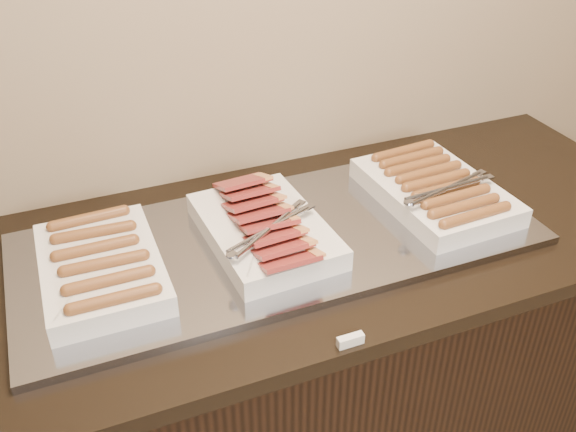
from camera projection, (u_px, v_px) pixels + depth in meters
The scene contains 6 objects.
counter at pixel (278, 377), 1.74m from camera, with size 2.06×0.76×0.90m.
warming_tray at pixel (280, 239), 1.49m from camera, with size 1.20×0.50×0.02m, color #90929D.
dish_left at pixel (101, 266), 1.35m from camera, with size 0.24×0.36×0.07m.
dish_center at pixel (265, 228), 1.46m from camera, with size 0.28×0.40×0.09m.
dish_right at pixel (435, 190), 1.60m from camera, with size 0.28×0.41×0.08m.
label_holder at pixel (350, 340), 1.22m from camera, with size 0.05×0.02×0.02m, color silver.
Camera 1 is at (-0.44, 0.99, 1.78)m, focal length 40.00 mm.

